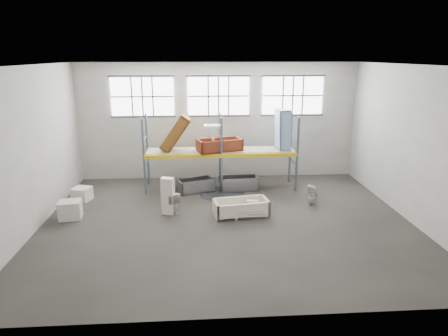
{
  "coord_description": "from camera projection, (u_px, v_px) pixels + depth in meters",
  "views": [
    {
      "loc": [
        -0.93,
        -12.06,
        5.29
      ],
      "look_at": [
        0.0,
        1.5,
        1.4
      ],
      "focal_mm": 31.81,
      "sensor_mm": 36.0,
      "label": 1
    }
  ],
  "objects": [
    {
      "name": "cistern_spare",
      "position": [
        253.0,
        205.0,
        13.7
      ],
      "size": [
        0.39,
        0.21,
        0.36
      ],
      "primitive_type": "cube",
      "rotation": [
        0.0,
        0.0,
        -0.07
      ],
      "color": "#F3D5CC",
      "rests_on": "bathtub_beige"
    },
    {
      "name": "blue_tub_upright",
      "position": [
        283.0,
        130.0,
        15.91
      ],
      "size": [
        0.57,
        0.8,
        1.63
      ],
      "primitive_type": null,
      "rotation": [
        0.0,
        1.54,
        0.09
      ],
      "color": "#89AADB",
      "rests_on": "shelf_deck"
    },
    {
      "name": "wall_back",
      "position": [
        218.0,
        121.0,
        17.24
      ],
      "size": [
        12.0,
        0.1,
        5.0
      ],
      "primitive_type": "cube",
      "color": "#9D9C92",
      "rests_on": "ground"
    },
    {
      "name": "sink_on_shelf",
      "position": [
        213.0,
        140.0,
        15.47
      ],
      "size": [
        0.73,
        0.58,
        0.63
      ],
      "primitive_type": "imported",
      "rotation": [
        0.0,
        0.0,
        -0.04
      ],
      "color": "white",
      "rests_on": "rust_tub_flat"
    },
    {
      "name": "rack_beam_front",
      "position": [
        222.0,
        156.0,
        15.46
      ],
      "size": [
        6.0,
        0.1,
        0.14
      ],
      "primitive_type": "cube",
      "color": "yellow",
      "rests_on": "floor"
    },
    {
      "name": "bathtub_beige",
      "position": [
        241.0,
        208.0,
        13.53
      ],
      "size": [
        1.95,
        1.14,
        0.54
      ],
      "primitive_type": null,
      "rotation": [
        0.0,
        0.0,
        0.15
      ],
      "color": "#F2E2C6",
      "rests_on": "floor"
    },
    {
      "name": "wall_front",
      "position": [
        247.0,
        207.0,
        7.56
      ],
      "size": [
        12.0,
        0.1,
        5.0
      ],
      "primitive_type": "cube",
      "color": "#B2B1A4",
      "rests_on": "ground"
    },
    {
      "name": "steel_tub_left",
      "position": [
        196.0,
        185.0,
        15.89
      ],
      "size": [
        1.56,
        1.14,
        0.52
      ],
      "primitive_type": null,
      "rotation": [
        0.0,
        0.0,
        0.39
      ],
      "color": "#9899A0",
      "rests_on": "floor"
    },
    {
      "name": "carton_near",
      "position": [
        70.0,
        210.0,
        13.24
      ],
      "size": [
        0.78,
        0.7,
        0.61
      ],
      "primitive_type": "cube",
      "rotation": [
        0.0,
        0.0,
        0.13
      ],
      "color": "silver",
      "rests_on": "floor"
    },
    {
      "name": "shelf_deck",
      "position": [
        221.0,
        150.0,
        16.01
      ],
      "size": [
        5.9,
        1.1,
        0.03
      ],
      "primitive_type": "cube",
      "color": "gray",
      "rests_on": "floor"
    },
    {
      "name": "window_left",
      "position": [
        142.0,
        97.0,
        16.63
      ],
      "size": [
        2.6,
        0.04,
        1.6
      ],
      "primitive_type": "cube",
      "color": "white",
      "rests_on": "wall_back"
    },
    {
      "name": "rack_upright_mb",
      "position": [
        220.0,
        149.0,
        16.61
      ],
      "size": [
        0.08,
        0.08,
        3.0
      ],
      "primitive_type": "cube",
      "color": "slate",
      "rests_on": "floor"
    },
    {
      "name": "toilet_white",
      "position": [
        312.0,
        195.0,
        14.44
      ],
      "size": [
        0.44,
        0.43,
        0.74
      ],
      "primitive_type": "imported",
      "rotation": [
        0.0,
        0.0,
        -1.93
      ],
      "color": "silver",
      "rests_on": "floor"
    },
    {
      "name": "carton_far",
      "position": [
        82.0,
        194.0,
        14.89
      ],
      "size": [
        0.75,
        0.75,
        0.5
      ],
      "primitive_type": "cube",
      "rotation": [
        0.0,
        0.0,
        -0.28
      ],
      "color": "silver",
      "rests_on": "floor"
    },
    {
      "name": "rack_upright_lb",
      "position": [
        148.0,
        150.0,
        16.41
      ],
      "size": [
        0.08,
        0.08,
        3.0
      ],
      "primitive_type": "cube",
      "color": "slate",
      "rests_on": "floor"
    },
    {
      "name": "wall_right",
      "position": [
        414.0,
        145.0,
        12.8
      ],
      "size": [
        0.1,
        10.0,
        5.0
      ],
      "primitive_type": "cube",
      "color": "#B1B0A5",
      "rests_on": "ground"
    },
    {
      "name": "steel_tub_right",
      "position": [
        239.0,
        183.0,
        16.1
      ],
      "size": [
        1.52,
        0.75,
        0.55
      ],
      "primitive_type": null,
      "rotation": [
        0.0,
        0.0,
        0.04
      ],
      "color": "#94969B",
      "rests_on": "floor"
    },
    {
      "name": "rack_upright_rb",
      "position": [
        290.0,
        148.0,
        16.81
      ],
      "size": [
        0.08,
        0.08,
        3.0
      ],
      "primitive_type": "cube",
      "color": "slate",
      "rests_on": "floor"
    },
    {
      "name": "cistern_tall",
      "position": [
        168.0,
        196.0,
        13.55
      ],
      "size": [
        0.48,
        0.38,
        1.29
      ],
      "primitive_type": "cube",
      "rotation": [
        0.0,
        0.0,
        -0.29
      ],
      "color": "#F4DBCD",
      "rests_on": "floor"
    },
    {
      "name": "window_mid",
      "position": [
        218.0,
        96.0,
        16.84
      ],
      "size": [
        2.6,
        0.04,
        1.6
      ],
      "primitive_type": "cube",
      "color": "white",
      "rests_on": "wall_back"
    },
    {
      "name": "ceiling",
      "position": [
        227.0,
        63.0,
        11.7
      ],
      "size": [
        12.0,
        10.0,
        0.1
      ],
      "primitive_type": "cube",
      "color": "silver",
      "rests_on": "ground"
    },
    {
      "name": "wet_patch",
      "position": [
        222.0,
        194.0,
        15.68
      ],
      "size": [
        1.8,
        1.8,
        0.0
      ],
      "primitive_type": "cylinder",
      "color": "black",
      "rests_on": "floor"
    },
    {
      "name": "toilet_beige",
      "position": [
        172.0,
        202.0,
        13.81
      ],
      "size": [
        0.6,
        0.81,
        0.74
      ],
      "primitive_type": "imported",
      "rotation": [
        0.0,
        0.0,
        3.44
      ],
      "color": "beige",
      "rests_on": "floor"
    },
    {
      "name": "rust_tub_flat",
      "position": [
        220.0,
        145.0,
        15.82
      ],
      "size": [
        1.91,
        1.29,
        0.49
      ],
      "primitive_type": null,
      "rotation": [
        0.0,
        0.0,
        0.29
      ],
      "color": "maroon",
      "rests_on": "shelf_deck"
    },
    {
      "name": "rack_beam_back",
      "position": [
        220.0,
        149.0,
        16.61
      ],
      "size": [
        6.0,
        0.1,
        0.14
      ],
      "primitive_type": "cube",
      "color": "yellow",
      "rests_on": "floor"
    },
    {
      "name": "window_right",
      "position": [
        293.0,
        96.0,
        17.05
      ],
      "size": [
        2.6,
        0.04,
        1.6
      ],
      "primitive_type": "cube",
      "color": "white",
      "rests_on": "wall_back"
    },
    {
      "name": "rack_upright_la",
      "position": [
        144.0,
        157.0,
        15.26
      ],
      "size": [
        0.08,
        0.08,
        3.0
      ],
      "primitive_type": "cube",
      "color": "slate",
      "rests_on": "floor"
    },
    {
      "name": "rust_tub_tilted",
      "position": [
        176.0,
        133.0,
        15.68
      ],
      "size": [
        1.32,
        0.83,
        1.55
      ],
      "primitive_type": null,
      "rotation": [
        0.0,
        -0.96,
        -0.07
      ],
      "color": "brown",
      "rests_on": "shelf_deck"
    },
    {
      "name": "sink_in_tub",
      "position": [
        237.0,
        208.0,
        13.75
      ],
      "size": [
        0.53,
        0.53,
        0.14
      ],
      "primitive_type": "imported",
      "rotation": [
        0.0,
        0.0,
        0.33
      ],
      "color": "beige",
      "rests_on": "bathtub_beige"
    },
    {
      "name": "bucket",
      "position": [
        235.0,
        215.0,
        13.22
      ],
      "size": [
        0.31,
        0.31,
        0.32
      ],
      "primitive_type": "cylinder",
      "rotation": [
        0.0,
        0.0,
        -0.13
      ],
      "color": "silver",
      "rests_on": "floor"
    },
    {
      "name": "floor",
      "position": [
        227.0,
        223.0,
        13.1
      ],
      "size": [
        12.0,
        10.0,
        0.1
      ],
      "primitive_type": "cube",
      "color": "#44403A",
      "rests_on": "ground"
    },
    {
      "name": "rack_upright_ra",
      "position": [
        297.0,
        154.0,
        15.65
      ],
      "size": [
        0.08,
        0.08,
        3.0
      ],
      "primitive_type": "cube",
      "color": "slate",
      "rests_on": "floor"
    },
    {
      "name": "rack_upright_ma",
      "position": [
        222.0,
        156.0,
        15.46
      ],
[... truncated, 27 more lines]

